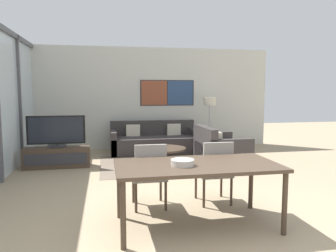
% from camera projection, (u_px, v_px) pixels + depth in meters
% --- Properties ---
extents(ground_plane, '(24.00, 24.00, 0.00)m').
position_uv_depth(ground_plane, '(225.00, 247.00, 3.38)').
color(ground_plane, '#9E896B').
extents(wall_back, '(7.06, 0.09, 2.80)m').
position_uv_depth(wall_back, '(148.00, 98.00, 9.16)').
color(wall_back, silver).
rests_on(wall_back, ground_plane).
extents(area_rug, '(2.79, 2.17, 0.01)m').
position_uv_depth(area_rug, '(164.00, 164.00, 7.21)').
color(area_rug, '#706051').
rests_on(area_rug, ground_plane).
extents(tv_console, '(1.35, 0.40, 0.43)m').
position_uv_depth(tv_console, '(57.00, 157.00, 6.87)').
color(tv_console, '#423326').
rests_on(tv_console, ground_plane).
extents(television, '(1.17, 0.20, 0.66)m').
position_uv_depth(television, '(56.00, 132.00, 6.82)').
color(television, '#2D2D33').
rests_on(television, tv_console).
extents(sofa_main, '(2.28, 0.96, 0.81)m').
position_uv_depth(sofa_main, '(154.00, 142.00, 8.61)').
color(sofa_main, '#383333').
rests_on(sofa_main, ground_plane).
extents(sofa_side, '(0.96, 1.36, 0.81)m').
position_uv_depth(sofa_side, '(218.00, 150.00, 7.46)').
color(sofa_side, '#383333').
rests_on(sofa_side, ground_plane).
extents(coffee_table, '(0.94, 0.94, 0.36)m').
position_uv_depth(coffee_table, '(164.00, 152.00, 7.18)').
color(coffee_table, '#423326').
rests_on(coffee_table, ground_plane).
extents(dining_table, '(1.90, 0.97, 0.76)m').
position_uv_depth(dining_table, '(197.00, 169.00, 3.84)').
color(dining_table, '#423326').
rests_on(dining_table, ground_plane).
extents(dining_chair_left, '(0.46, 0.46, 0.91)m').
position_uv_depth(dining_chair_left, '(150.00, 172.00, 4.44)').
color(dining_chair_left, gray).
rests_on(dining_chair_left, ground_plane).
extents(dining_chair_centre, '(0.46, 0.46, 0.91)m').
position_uv_depth(dining_chair_centre, '(215.00, 169.00, 4.63)').
color(dining_chair_centre, gray).
rests_on(dining_chair_centre, ground_plane).
extents(fruit_bowl, '(0.27, 0.27, 0.07)m').
position_uv_depth(fruit_bowl, '(183.00, 162.00, 3.74)').
color(fruit_bowl, '#B7B2A8').
rests_on(fruit_bowl, dining_table).
extents(floor_lamp, '(0.33, 0.33, 1.44)m').
position_uv_depth(floor_lamp, '(210.00, 106.00, 8.87)').
color(floor_lamp, '#2D2D33').
rests_on(floor_lamp, ground_plane).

